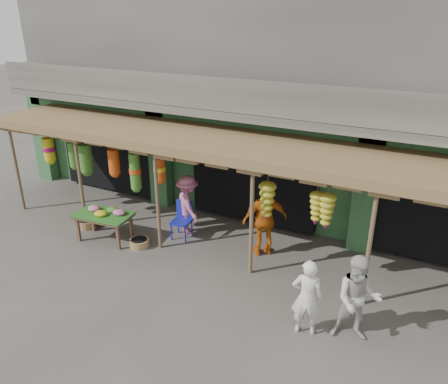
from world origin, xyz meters
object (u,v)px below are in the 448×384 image
at_px(person_right, 358,299).
at_px(person_front, 307,297).
at_px(blue_chair, 183,217).
at_px(person_shopper, 188,205).
at_px(person_vendor, 265,219).
at_px(flower_table, 104,215).

bearing_deg(person_right, person_front, -178.23).
xyz_separation_m(blue_chair, person_front, (4.02, -2.13, 0.22)).
xyz_separation_m(person_front, person_shopper, (-4.01, 2.38, 0.04)).
bearing_deg(person_front, person_vendor, -67.11).
distance_m(flower_table, person_front, 5.80).
bearing_deg(person_shopper, person_front, -172.45).
distance_m(person_front, person_vendor, 2.89).
bearing_deg(person_shopper, blue_chair, 125.91).
bearing_deg(person_front, blue_chair, -42.85).
distance_m(flower_table, person_vendor, 4.13).
distance_m(blue_chair, person_vendor, 2.28).
bearing_deg(person_vendor, flower_table, -22.70).
distance_m(person_right, person_shopper, 5.28).
relative_size(person_right, person_vendor, 0.90).
bearing_deg(blue_chair, person_shopper, 81.01).
relative_size(person_front, person_vendor, 0.82).
bearing_deg(flower_table, person_vendor, 11.00).
bearing_deg(person_front, person_right, -176.79).
height_order(flower_table, person_vendor, person_vendor).
height_order(person_vendor, person_shopper, person_vendor).
height_order(flower_table, person_front, person_front).
bearing_deg(person_vendor, blue_chair, -36.17).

